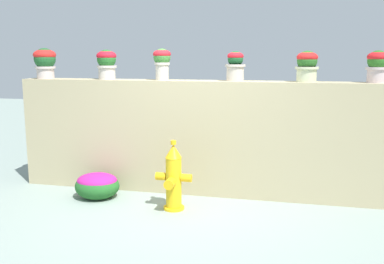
# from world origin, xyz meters

# --- Properties ---
(ground_plane) EXTENTS (24.00, 24.00, 0.00)m
(ground_plane) POSITION_xyz_m (0.00, 0.00, 0.00)
(ground_plane) COLOR gray
(stone_wall) EXTENTS (5.08, 0.39, 1.55)m
(stone_wall) POSITION_xyz_m (0.00, 0.96, 0.77)
(stone_wall) COLOR tan
(stone_wall) RESTS_ON ground
(potted_plant_0) EXTENTS (0.32, 0.32, 0.44)m
(potted_plant_0) POSITION_xyz_m (-2.26, 0.92, 1.81)
(potted_plant_0) COLOR beige
(potted_plant_0) RESTS_ON stone_wall
(potted_plant_1) EXTENTS (0.28, 0.28, 0.41)m
(potted_plant_1) POSITION_xyz_m (-1.31, 0.94, 1.79)
(potted_plant_1) COLOR beige
(potted_plant_1) RESTS_ON stone_wall
(potted_plant_2) EXTENTS (0.24, 0.24, 0.42)m
(potted_plant_2) POSITION_xyz_m (-0.50, 0.94, 1.82)
(potted_plant_2) COLOR beige
(potted_plant_2) RESTS_ON stone_wall
(potted_plant_3) EXTENTS (0.27, 0.27, 0.39)m
(potted_plant_3) POSITION_xyz_m (0.49, 0.96, 1.76)
(potted_plant_3) COLOR beige
(potted_plant_3) RESTS_ON stone_wall
(potted_plant_4) EXTENTS (0.29, 0.29, 0.39)m
(potted_plant_4) POSITION_xyz_m (1.39, 0.93, 1.77)
(potted_plant_4) COLOR beige
(potted_plant_4) RESTS_ON stone_wall
(potted_plant_5) EXTENTS (0.27, 0.27, 0.39)m
(potted_plant_5) POSITION_xyz_m (2.23, 0.96, 1.78)
(potted_plant_5) COLOR beige
(potted_plant_5) RESTS_ON stone_wall
(fire_hydrant) EXTENTS (0.45, 0.37, 0.87)m
(fire_hydrant) POSITION_xyz_m (-0.15, 0.20, 0.39)
(fire_hydrant) COLOR yellow
(fire_hydrant) RESTS_ON ground
(flower_bush_left) EXTENTS (0.60, 0.54, 0.35)m
(flower_bush_left) POSITION_xyz_m (-1.27, 0.41, 0.18)
(flower_bush_left) COLOR #225F25
(flower_bush_left) RESTS_ON ground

